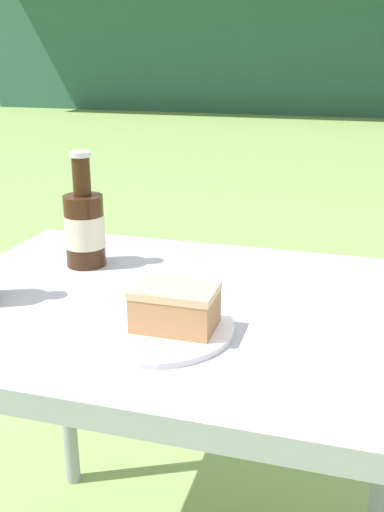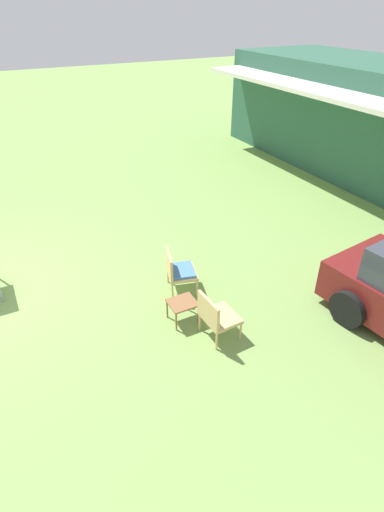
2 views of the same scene
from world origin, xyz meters
The scene contains 6 objects.
cabin_building centered at (-0.81, 11.53, 1.60)m, with size 11.82×4.96×3.17m.
patio_table centered at (0.00, 0.00, 0.63)m, with size 0.87×0.66×0.70m.
cake_on_plate centered at (0.02, -0.11, 0.73)m, with size 0.25×0.25×0.08m.
cola_bottle_near centered at (-0.23, 0.13, 0.78)m, with size 0.08×0.08×0.23m.
fork centered at (-0.07, -0.13, 0.70)m, with size 0.19×0.08×0.01m.
loose_bottle_cap centered at (0.06, -0.04, 0.71)m, with size 0.03×0.03×0.01m.
Camera 1 is at (0.29, -0.91, 1.12)m, focal length 42.00 mm.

